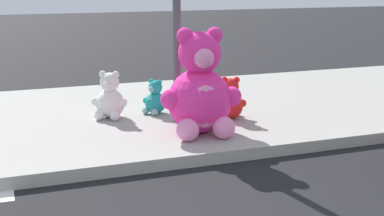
{
  "coord_description": "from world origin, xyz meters",
  "views": [
    {
      "loc": [
        -1.25,
        -2.42,
        2.14
      ],
      "look_at": [
        0.93,
        3.6,
        0.55
      ],
      "focal_mm": 49.73,
      "sensor_mm": 36.0,
      "label": 1
    }
  ],
  "objects": [
    {
      "name": "sidewalk",
      "position": [
        0.0,
        5.2,
        0.07
      ],
      "size": [
        28.0,
        4.4,
        0.15
      ],
      "primitive_type": "cube",
      "color": "#9E9B93",
      "rests_on": "ground_plane"
    },
    {
      "name": "plush_pink_large",
      "position": [
        1.12,
        3.81,
        0.7
      ],
      "size": [
        1.05,
        0.95,
        1.37
      ],
      "color": "#F22D93",
      "rests_on": "sidewalk"
    },
    {
      "name": "plush_white",
      "position": [
        0.17,
        4.97,
        0.42
      ],
      "size": [
        0.48,
        0.49,
        0.68
      ],
      "color": "white",
      "rests_on": "sidewalk"
    },
    {
      "name": "plush_tan",
      "position": [
        1.65,
        5.18,
        0.39
      ],
      "size": [
        0.44,
        0.43,
        0.61
      ],
      "color": "tan",
      "rests_on": "sidewalk"
    },
    {
      "name": "plush_teal",
      "position": [
        0.85,
        5.0,
        0.36
      ],
      "size": [
        0.37,
        0.36,
        0.51
      ],
      "color": "teal",
      "rests_on": "sidewalk"
    },
    {
      "name": "plush_red",
      "position": [
        1.79,
        4.37,
        0.39
      ],
      "size": [
        0.44,
        0.44,
        0.61
      ],
      "color": "red",
      "rests_on": "sidewalk"
    }
  ]
}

